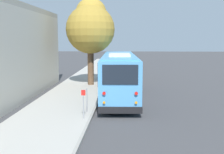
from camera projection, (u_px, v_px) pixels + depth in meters
The scene contains 11 objects.
ground_plane at pixel (125, 101), 19.31m from camera, with size 160.00×160.00×0.00m, color #3D3D3F.
sidewalk_slab at pixel (68, 100), 19.50m from camera, with size 80.00×4.19×0.15m, color #A3A099.
curb_strip at pixel (99, 100), 19.39m from camera, with size 80.00×0.14×0.15m, color gray.
shuttle_bus at pixel (119, 74), 20.22m from camera, with size 11.13×2.98×3.32m.
parked_sedan_maroon at pixel (119, 72), 30.97m from camera, with size 4.26×1.96×1.30m.
parked_sedan_silver at pixel (120, 67), 37.07m from camera, with size 4.54×1.90×1.27m.
parked_sedan_tan at pixel (122, 63), 42.64m from camera, with size 4.53×1.78×1.30m.
parked_sedan_blue at pixel (121, 60), 48.83m from camera, with size 4.59×1.74×1.26m.
street_tree at pixel (90, 26), 24.93m from camera, with size 4.33×4.33×7.78m.
sign_post_near at pixel (83, 104), 14.44m from camera, with size 0.06×0.22×1.51m.
sign_post_far at pixel (87, 100), 15.70m from camera, with size 0.06×0.06×1.37m.
Camera 1 is at (-18.93, -0.08, 4.23)m, focal length 45.00 mm.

